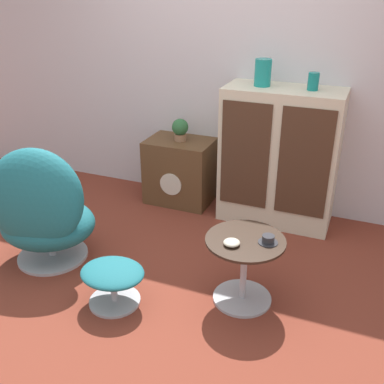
{
  "coord_description": "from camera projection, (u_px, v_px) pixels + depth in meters",
  "views": [
    {
      "loc": [
        1.25,
        -2.38,
        2.0
      ],
      "look_at": [
        0.1,
        0.43,
        0.55
      ],
      "focal_mm": 42.0,
      "sensor_mm": 36.0,
      "label": 1
    }
  ],
  "objects": [
    {
      "name": "wall_back",
      "position": [
        229.0,
        65.0,
        4.0
      ],
      "size": [
        6.4,
        0.06,
        2.6
      ],
      "color": "silver",
      "rests_on": "ground_plane"
    },
    {
      "name": "tv_console",
      "position": [
        180.0,
        171.0,
        4.35
      ],
      "size": [
        0.62,
        0.45,
        0.62
      ],
      "color": "brown",
      "rests_on": "ground_plane"
    },
    {
      "name": "ottoman",
      "position": [
        113.0,
        277.0,
        2.98
      ],
      "size": [
        0.44,
        0.37,
        0.29
      ],
      "color": "#B7B7BC",
      "rests_on": "ground_plane"
    },
    {
      "name": "vase_leftmost",
      "position": [
        263.0,
        73.0,
        3.65
      ],
      "size": [
        0.14,
        0.14,
        0.22
      ],
      "color": "teal",
      "rests_on": "sideboard"
    },
    {
      "name": "bowl",
      "position": [
        232.0,
        243.0,
        2.82
      ],
      "size": [
        0.11,
        0.11,
        0.04
      ],
      "color": "beige",
      "rests_on": "coffee_table"
    },
    {
      "name": "ground_plane",
      "position": [
        157.0,
        281.0,
        3.28
      ],
      "size": [
        12.0,
        12.0,
        0.0
      ],
      "primitive_type": "plane",
      "color": "brown"
    },
    {
      "name": "vase_inner_left",
      "position": [
        313.0,
        81.0,
        3.53
      ],
      "size": [
        0.09,
        0.09,
        0.14
      ],
      "color": "#147A75",
      "rests_on": "sideboard"
    },
    {
      "name": "potted_plant",
      "position": [
        180.0,
        129.0,
        4.17
      ],
      "size": [
        0.15,
        0.15,
        0.21
      ],
      "color": "#996B4C",
      "rests_on": "tv_console"
    },
    {
      "name": "egg_chair",
      "position": [
        42.0,
        212.0,
        3.32
      ],
      "size": [
        0.87,
        0.82,
        0.97
      ],
      "color": "#B7B7BC",
      "rests_on": "ground_plane"
    },
    {
      "name": "teacup",
      "position": [
        268.0,
        240.0,
        2.84
      ],
      "size": [
        0.13,
        0.13,
        0.05
      ],
      "color": "#2D2D33",
      "rests_on": "coffee_table"
    },
    {
      "name": "coffee_table",
      "position": [
        244.0,
        265.0,
        2.97
      ],
      "size": [
        0.52,
        0.52,
        0.48
      ],
      "color": "#B7B7BC",
      "rests_on": "ground_plane"
    },
    {
      "name": "sideboard",
      "position": [
        279.0,
        157.0,
        3.89
      ],
      "size": [
        0.98,
        0.47,
        1.2
      ],
      "color": "beige",
      "rests_on": "ground_plane"
    }
  ]
}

